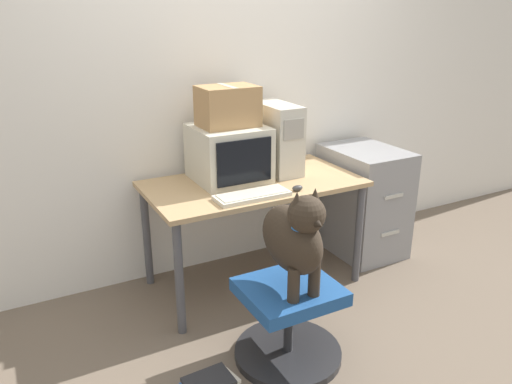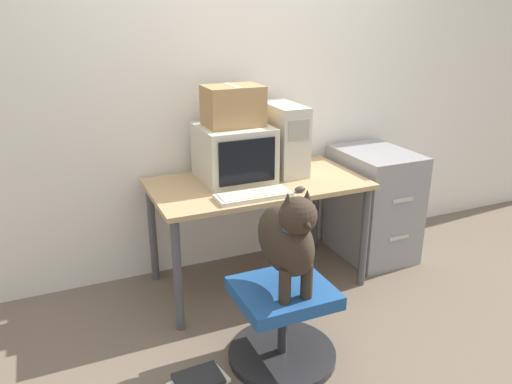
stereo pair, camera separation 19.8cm
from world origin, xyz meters
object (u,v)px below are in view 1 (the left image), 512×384
(pc_tower, at_px, (276,138))
(keyboard, at_px, (252,195))
(dog, at_px, (295,236))
(office_chair, at_px, (289,321))
(filing_cabinet, at_px, (363,201))
(crt_monitor, at_px, (229,153))
(cardboard_box, at_px, (228,106))

(pc_tower, relative_size, keyboard, 1.03)
(dog, bearing_deg, keyboard, 83.62)
(office_chair, distance_m, filing_cabinet, 1.43)
(crt_monitor, bearing_deg, pc_tower, 1.78)
(filing_cabinet, bearing_deg, office_chair, -144.32)
(pc_tower, bearing_deg, office_chair, -116.03)
(dog, distance_m, filing_cabinet, 1.47)
(keyboard, relative_size, filing_cabinet, 0.55)
(dog, bearing_deg, filing_cabinet, 36.78)
(office_chair, distance_m, dog, 0.50)
(office_chair, height_order, cardboard_box, cardboard_box)
(pc_tower, distance_m, filing_cabinet, 0.90)
(filing_cabinet, bearing_deg, cardboard_box, 176.47)
(dog, bearing_deg, pc_tower, 64.79)
(office_chair, xyz_separation_m, cardboard_box, (0.09, 0.89, 0.97))
(crt_monitor, height_order, cardboard_box, cardboard_box)
(cardboard_box, bearing_deg, filing_cabinet, -3.53)
(keyboard, relative_size, dog, 0.80)
(pc_tower, relative_size, dog, 0.82)
(crt_monitor, xyz_separation_m, pc_tower, (0.35, 0.01, 0.05))
(office_chair, height_order, dog, dog)
(crt_monitor, distance_m, filing_cabinet, 1.17)
(keyboard, distance_m, cardboard_box, 0.58)
(filing_cabinet, bearing_deg, crt_monitor, 176.68)
(keyboard, bearing_deg, dog, -96.38)
(crt_monitor, relative_size, cardboard_box, 1.28)
(crt_monitor, bearing_deg, cardboard_box, 90.00)
(office_chair, bearing_deg, crt_monitor, 84.43)
(dog, bearing_deg, office_chair, 90.00)
(crt_monitor, xyz_separation_m, dog, (-0.09, -0.92, -0.17))
(pc_tower, height_order, cardboard_box, cardboard_box)
(crt_monitor, distance_m, keyboard, 0.40)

